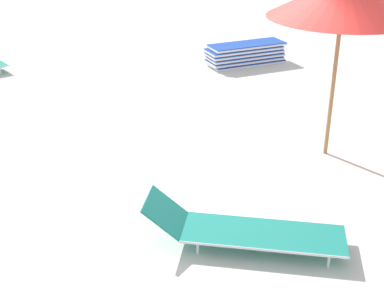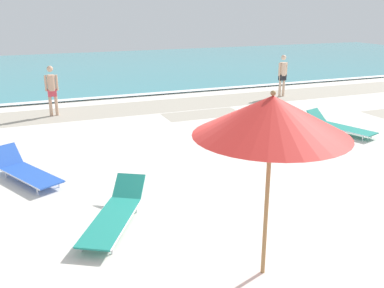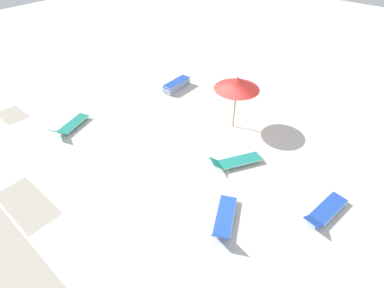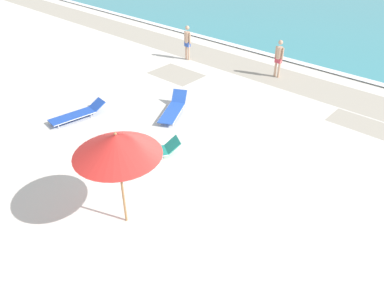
% 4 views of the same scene
% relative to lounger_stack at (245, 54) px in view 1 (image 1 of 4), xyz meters
% --- Properties ---
extents(ground_plane, '(60.00, 60.00, 0.16)m').
position_rel_lounger_stack_xyz_m(ground_plane, '(-4.54, 2.63, -0.33)').
color(ground_plane, silver).
extents(lounger_stack, '(0.70, 1.95, 0.49)m').
position_rel_lounger_stack_xyz_m(lounger_stack, '(0.00, 0.00, 0.00)').
color(lounger_stack, blue).
rests_on(lounger_stack, ground_plane).
extents(sun_lounger_near_water_right, '(1.67, 2.27, 0.53)m').
position_rel_lounger_stack_xyz_m(sun_lounger_near_water_right, '(-6.45, 3.21, -0.04)').
color(sun_lounger_near_water_right, '#1E8475').
rests_on(sun_lounger_near_water_right, ground_plane).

